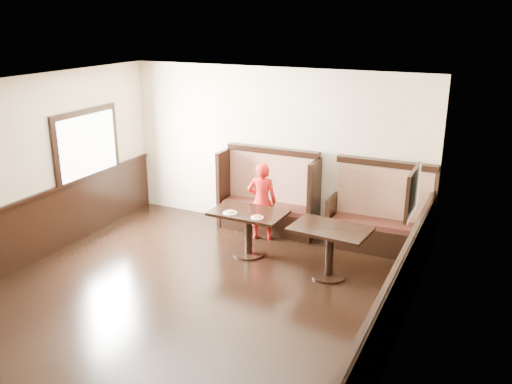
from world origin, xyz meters
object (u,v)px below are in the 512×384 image
Objects in this scene: booth_main at (269,201)px; table_main at (248,222)px; booth_neighbor at (380,221)px; child at (262,201)px; table_neighbor at (330,240)px.

booth_main is 1.52× the size of table_main.
booth_neighbor is 1.43× the size of table_main.
booth_main is 0.47m from child.
booth_neighbor is 1.95m from child.
table_neighbor is (-0.43, -1.29, 0.09)m from booth_neighbor.
booth_main reaches higher than child.
table_neighbor is at bearing -108.55° from booth_neighbor.
table_neighbor is (1.38, -0.18, 0.01)m from table_main.
table_neighbor is at bearing -6.32° from table_main.
booth_neighbor reaches higher than child.
table_neighbor is 1.69m from child.
child reaches higher than table_main.
child is (-1.89, -0.44, 0.19)m from booth_neighbor.
booth_neighbor is at bearing 76.51° from table_neighbor.
table_neighbor is 0.86× the size of child.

